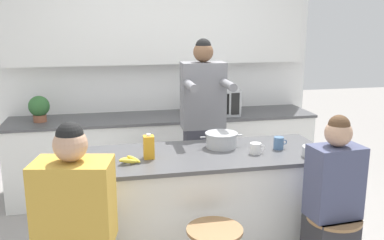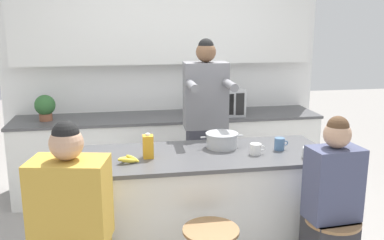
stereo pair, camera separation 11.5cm
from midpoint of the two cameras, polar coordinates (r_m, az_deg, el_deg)
wall_back at (r=4.98m, az=-2.97°, el=8.64°), size 3.65×0.22×2.70m
back_counter at (r=4.89m, az=-2.36°, el=-4.53°), size 3.39×0.65×0.89m
kitchen_island at (r=3.45m, az=1.20°, el=-11.93°), size 2.09×0.76×0.94m
person_cooking at (r=3.99m, az=2.62°, el=-2.11°), size 0.41×0.57×1.78m
person_wrapped_blanket at (r=2.78m, az=-14.43°, el=-14.90°), size 0.50×0.37×1.38m
person_seated_near at (r=3.13m, az=19.00°, el=-12.54°), size 0.36×0.29×1.34m
cooking_pot at (r=3.44m, az=4.95°, el=-2.71°), size 0.35×0.26×0.12m
fruit_bowl at (r=3.32m, az=17.05°, el=-4.21°), size 0.18×0.18×0.08m
coffee_cup_near at (r=3.44m, az=12.54°, el=-3.14°), size 0.11×0.08×0.10m
coffee_cup_far at (r=3.30m, az=9.48°, el=-3.84°), size 0.12×0.09×0.08m
banana_bunch at (r=3.10m, az=-7.50°, el=-5.23°), size 0.18×0.13×0.06m
juice_carton at (r=3.18m, az=-4.85°, el=-3.54°), size 0.08×0.08×0.19m
microwave at (r=4.82m, az=4.36°, el=2.48°), size 0.51×0.38×0.30m
potted_plant at (r=4.76m, az=-18.35°, el=1.72°), size 0.22×0.22×0.27m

